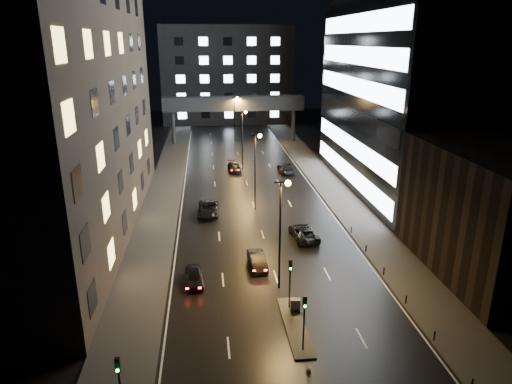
% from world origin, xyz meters
% --- Properties ---
extents(ground, '(160.00, 160.00, 0.00)m').
position_xyz_m(ground, '(0.00, 40.00, 0.00)').
color(ground, black).
rests_on(ground, ground).
extents(sidewalk_left, '(5.00, 110.00, 0.15)m').
position_xyz_m(sidewalk_left, '(-12.50, 35.00, 0.07)').
color(sidewalk_left, '#383533').
rests_on(sidewalk_left, ground).
extents(sidewalk_right, '(5.00, 110.00, 0.15)m').
position_xyz_m(sidewalk_right, '(12.50, 35.00, 0.07)').
color(sidewalk_right, '#383533').
rests_on(sidewalk_right, ground).
extents(building_left, '(15.00, 48.00, 40.00)m').
position_xyz_m(building_left, '(-22.50, 24.00, 20.00)').
color(building_left, '#2D2319').
rests_on(building_left, ground).
extents(building_right_low, '(10.00, 18.00, 12.00)m').
position_xyz_m(building_right_low, '(20.00, 9.00, 6.00)').
color(building_right_low, black).
rests_on(building_right_low, ground).
extents(building_right_glass, '(20.00, 36.00, 45.00)m').
position_xyz_m(building_right_glass, '(25.00, 36.00, 22.50)').
color(building_right_glass, black).
rests_on(building_right_glass, ground).
extents(building_far, '(34.00, 14.00, 25.00)m').
position_xyz_m(building_far, '(0.00, 98.00, 12.50)').
color(building_far, '#333335').
rests_on(building_far, ground).
extents(skybridge, '(30.00, 3.00, 10.00)m').
position_xyz_m(skybridge, '(0.00, 70.00, 8.34)').
color(skybridge, '#333335').
rests_on(skybridge, ground).
extents(median_island, '(1.60, 8.00, 0.15)m').
position_xyz_m(median_island, '(0.30, 2.00, 0.07)').
color(median_island, '#383533').
rests_on(median_island, ground).
extents(traffic_signal_near, '(0.28, 0.34, 4.40)m').
position_xyz_m(traffic_signal_near, '(0.30, 4.49, 3.09)').
color(traffic_signal_near, black).
rests_on(traffic_signal_near, median_island).
extents(traffic_signal_far, '(0.28, 0.34, 4.40)m').
position_xyz_m(traffic_signal_far, '(0.30, -1.01, 3.09)').
color(traffic_signal_far, black).
rests_on(traffic_signal_far, median_island).
extents(traffic_signal_corner, '(0.28, 0.34, 4.40)m').
position_xyz_m(traffic_signal_corner, '(-11.50, -6.01, 2.94)').
color(traffic_signal_corner, black).
rests_on(traffic_signal_corner, ground).
extents(bollard_row, '(0.12, 25.12, 0.90)m').
position_xyz_m(bollard_row, '(10.20, 6.50, 0.45)').
color(bollard_row, black).
rests_on(bollard_row, ground).
extents(streetlight_near, '(1.45, 0.50, 10.15)m').
position_xyz_m(streetlight_near, '(0.16, 8.00, 6.50)').
color(streetlight_near, black).
rests_on(streetlight_near, ground).
extents(streetlight_mid_a, '(1.45, 0.50, 10.15)m').
position_xyz_m(streetlight_mid_a, '(0.16, 28.00, 6.50)').
color(streetlight_mid_a, black).
rests_on(streetlight_mid_a, ground).
extents(streetlight_mid_b, '(1.45, 0.50, 10.15)m').
position_xyz_m(streetlight_mid_b, '(0.16, 48.00, 6.50)').
color(streetlight_mid_b, black).
rests_on(streetlight_mid_b, ground).
extents(streetlight_far, '(1.45, 0.50, 10.15)m').
position_xyz_m(streetlight_far, '(0.16, 68.00, 6.50)').
color(streetlight_far, black).
rests_on(streetlight_far, ground).
extents(car_away_a, '(1.99, 4.21, 1.39)m').
position_xyz_m(car_away_a, '(-7.65, 9.60, 0.70)').
color(car_away_a, black).
rests_on(car_away_a, ground).
extents(car_away_b, '(1.78, 4.37, 1.41)m').
position_xyz_m(car_away_b, '(-1.50, 12.17, 0.70)').
color(car_away_b, black).
rests_on(car_away_b, ground).
extents(car_away_c, '(2.88, 5.80, 1.58)m').
position_xyz_m(car_away_c, '(-6.16, 27.04, 0.79)').
color(car_away_c, black).
rests_on(car_away_c, ground).
extents(car_away_d, '(2.34, 5.04, 1.42)m').
position_xyz_m(car_away_d, '(-1.50, 47.15, 0.71)').
color(car_away_d, black).
rests_on(car_away_d, ground).
extents(car_toward_a, '(2.97, 5.61, 1.50)m').
position_xyz_m(car_toward_a, '(4.44, 18.29, 0.75)').
color(car_toward_a, black).
rests_on(car_toward_a, ground).
extents(car_toward_b, '(2.51, 5.63, 1.61)m').
position_xyz_m(car_toward_b, '(7.16, 45.43, 0.80)').
color(car_toward_b, black).
rests_on(car_toward_b, ground).
extents(utility_cabinet, '(0.83, 0.55, 1.08)m').
position_xyz_m(utility_cabinet, '(0.70, 3.94, 0.69)').
color(utility_cabinet, '#454548').
rests_on(utility_cabinet, median_island).
extents(cone_a, '(0.41, 0.41, 0.48)m').
position_xyz_m(cone_a, '(0.24, -3.20, 0.24)').
color(cone_a, '#F8600D').
rests_on(cone_a, ground).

